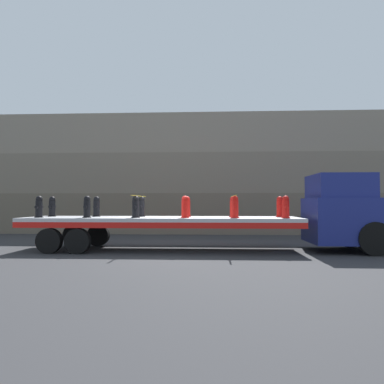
{
  "coord_description": "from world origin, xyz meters",
  "views": [
    {
      "loc": [
        1.86,
        -13.96,
        1.76
      ],
      "look_at": [
        1.12,
        0.0,
        2.17
      ],
      "focal_mm": 35.0,
      "sensor_mm": 36.0,
      "label": 1
    }
  ],
  "objects_px": {
    "fire_hydrant_black_far_2": "(141,207)",
    "fire_hydrant_red_far_5": "(280,207)",
    "fire_hydrant_black_far_1": "(97,207)",
    "fire_hydrant_red_near_5": "(286,207)",
    "fire_hydrant_red_near_3": "(185,207)",
    "fire_hydrant_red_far_3": "(187,207)",
    "fire_hydrant_black_near_1": "(87,207)",
    "fire_hydrant_black_near_2": "(136,207)",
    "fire_hydrant_black_near_0": "(39,207)",
    "truck_cab": "(349,213)",
    "fire_hydrant_black_far_0": "(52,207)",
    "fire_hydrant_red_far_4": "(233,207)",
    "flatbed_trailer": "(145,223)",
    "fire_hydrant_red_near_4": "(235,207)"
  },
  "relations": [
    {
      "from": "fire_hydrant_red_near_3",
      "to": "fire_hydrant_red_far_3",
      "type": "height_order",
      "value": "same"
    },
    {
      "from": "fire_hydrant_black_near_2",
      "to": "fire_hydrant_red_near_4",
      "type": "relative_size",
      "value": 1.0
    },
    {
      "from": "fire_hydrant_black_near_2",
      "to": "fire_hydrant_black_far_2",
      "type": "bearing_deg",
      "value": 90.0
    },
    {
      "from": "fire_hydrant_black_near_0",
      "to": "truck_cab",
      "type": "bearing_deg",
      "value": 2.85
    },
    {
      "from": "fire_hydrant_red_far_4",
      "to": "fire_hydrant_red_near_5",
      "type": "distance_m",
      "value": 2.11
    },
    {
      "from": "flatbed_trailer",
      "to": "fire_hydrant_red_near_5",
      "type": "xyz_separation_m",
      "value": [
        5.12,
        -0.56,
        0.6
      ]
    },
    {
      "from": "truck_cab",
      "to": "fire_hydrant_red_far_4",
      "type": "xyz_separation_m",
      "value": [
        -4.18,
        0.56,
        0.21
      ]
    },
    {
      "from": "fire_hydrant_black_near_0",
      "to": "fire_hydrant_red_near_3",
      "type": "bearing_deg",
      "value": 0.0
    },
    {
      "from": "fire_hydrant_black_near_2",
      "to": "flatbed_trailer",
      "type": "bearing_deg",
      "value": 66.72
    },
    {
      "from": "fire_hydrant_black_near_1",
      "to": "fire_hydrant_black_near_2",
      "type": "xyz_separation_m",
      "value": [
        1.79,
        0.0,
        0.0
      ]
    },
    {
      "from": "truck_cab",
      "to": "fire_hydrant_red_near_5",
      "type": "relative_size",
      "value": 3.52
    },
    {
      "from": "flatbed_trailer",
      "to": "fire_hydrant_black_far_1",
      "type": "distance_m",
      "value": 2.19
    },
    {
      "from": "flatbed_trailer",
      "to": "fire_hydrant_black_far_1",
      "type": "bearing_deg",
      "value": 164.49
    },
    {
      "from": "fire_hydrant_black_far_1",
      "to": "fire_hydrant_red_near_5",
      "type": "bearing_deg",
      "value": -8.95
    },
    {
      "from": "fire_hydrant_red_near_5",
      "to": "fire_hydrant_black_far_2",
      "type": "bearing_deg",
      "value": 168.13
    },
    {
      "from": "truck_cab",
      "to": "fire_hydrant_red_near_4",
      "type": "bearing_deg",
      "value": -172.31
    },
    {
      "from": "fire_hydrant_black_far_0",
      "to": "truck_cab",
      "type": "bearing_deg",
      "value": -2.85
    },
    {
      "from": "fire_hydrant_black_far_0",
      "to": "fire_hydrant_black_near_1",
      "type": "distance_m",
      "value": 2.11
    },
    {
      "from": "fire_hydrant_black_near_1",
      "to": "fire_hydrant_red_far_5",
      "type": "height_order",
      "value": "same"
    },
    {
      "from": "fire_hydrant_black_far_2",
      "to": "fire_hydrant_red_far_5",
      "type": "distance_m",
      "value": 5.37
    },
    {
      "from": "truck_cab",
      "to": "fire_hydrant_red_far_5",
      "type": "height_order",
      "value": "truck_cab"
    },
    {
      "from": "fire_hydrant_black_near_0",
      "to": "fire_hydrant_black_near_2",
      "type": "relative_size",
      "value": 1.0
    },
    {
      "from": "flatbed_trailer",
      "to": "fire_hydrant_black_near_0",
      "type": "relative_size",
      "value": 12.78
    },
    {
      "from": "truck_cab",
      "to": "fire_hydrant_black_near_1",
      "type": "height_order",
      "value": "truck_cab"
    },
    {
      "from": "fire_hydrant_red_far_3",
      "to": "fire_hydrant_red_near_5",
      "type": "height_order",
      "value": "same"
    },
    {
      "from": "fire_hydrant_red_near_3",
      "to": "fire_hydrant_red_far_5",
      "type": "height_order",
      "value": "same"
    },
    {
      "from": "fire_hydrant_black_near_1",
      "to": "fire_hydrant_black_far_0",
      "type": "bearing_deg",
      "value": 147.78
    },
    {
      "from": "fire_hydrant_black_near_0",
      "to": "fire_hydrant_black_far_0",
      "type": "relative_size",
      "value": 1.0
    },
    {
      "from": "fire_hydrant_red_near_4",
      "to": "fire_hydrant_red_far_5",
      "type": "bearing_deg",
      "value": 32.22
    },
    {
      "from": "fire_hydrant_black_near_0",
      "to": "fire_hydrant_black_far_1",
      "type": "xyz_separation_m",
      "value": [
        1.79,
        1.13,
        0.0
      ]
    },
    {
      "from": "fire_hydrant_red_far_5",
      "to": "fire_hydrant_black_near_1",
      "type": "bearing_deg",
      "value": -171.05
    },
    {
      "from": "fire_hydrant_red_far_4",
      "to": "fire_hydrant_red_far_5",
      "type": "height_order",
      "value": "same"
    },
    {
      "from": "fire_hydrant_red_far_3",
      "to": "fire_hydrant_black_far_0",
      "type": "bearing_deg",
      "value": 180.0
    },
    {
      "from": "fire_hydrant_black_near_0",
      "to": "fire_hydrant_black_far_2",
      "type": "relative_size",
      "value": 1.0
    },
    {
      "from": "flatbed_trailer",
      "to": "fire_hydrant_black_far_2",
      "type": "bearing_deg",
      "value": 113.28
    },
    {
      "from": "fire_hydrant_black_far_2",
      "to": "fire_hydrant_red_near_5",
      "type": "relative_size",
      "value": 1.0
    },
    {
      "from": "flatbed_trailer",
      "to": "fire_hydrant_black_far_2",
      "type": "xyz_separation_m",
      "value": [
        -0.24,
        0.56,
        0.6
      ]
    },
    {
      "from": "flatbed_trailer",
      "to": "fire_hydrant_black_near_1",
      "type": "distance_m",
      "value": 2.19
    },
    {
      "from": "fire_hydrant_black_far_1",
      "to": "fire_hydrant_red_far_5",
      "type": "xyz_separation_m",
      "value": [
        7.16,
        0.0,
        0.0
      ]
    },
    {
      "from": "truck_cab",
      "to": "fire_hydrant_black_near_1",
      "type": "xyz_separation_m",
      "value": [
        -9.54,
        -0.56,
        0.21
      ]
    },
    {
      "from": "fire_hydrant_black_near_2",
      "to": "fire_hydrant_red_near_4",
      "type": "xyz_separation_m",
      "value": [
        3.58,
        0.0,
        0.0
      ]
    },
    {
      "from": "fire_hydrant_red_near_5",
      "to": "fire_hydrant_red_near_4",
      "type": "bearing_deg",
      "value": 180.0
    },
    {
      "from": "fire_hydrant_black_far_0",
      "to": "fire_hydrant_red_far_3",
      "type": "relative_size",
      "value": 1.0
    },
    {
      "from": "fire_hydrant_red_far_3",
      "to": "fire_hydrant_red_far_5",
      "type": "distance_m",
      "value": 3.58
    },
    {
      "from": "fire_hydrant_black_far_1",
      "to": "fire_hydrant_black_near_1",
      "type": "bearing_deg",
      "value": -90.0
    },
    {
      "from": "fire_hydrant_black_far_0",
      "to": "fire_hydrant_black_near_2",
      "type": "height_order",
      "value": "same"
    },
    {
      "from": "fire_hydrant_black_near_0",
      "to": "fire_hydrant_red_far_3",
      "type": "relative_size",
      "value": 1.0
    },
    {
      "from": "fire_hydrant_black_far_2",
      "to": "flatbed_trailer",
      "type": "bearing_deg",
      "value": -66.72
    },
    {
      "from": "truck_cab",
      "to": "fire_hydrant_black_far_0",
      "type": "bearing_deg",
      "value": 177.15
    },
    {
      "from": "fire_hydrant_red_far_5",
      "to": "fire_hydrant_red_near_5",
      "type": "bearing_deg",
      "value": -90.0
    }
  ]
}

